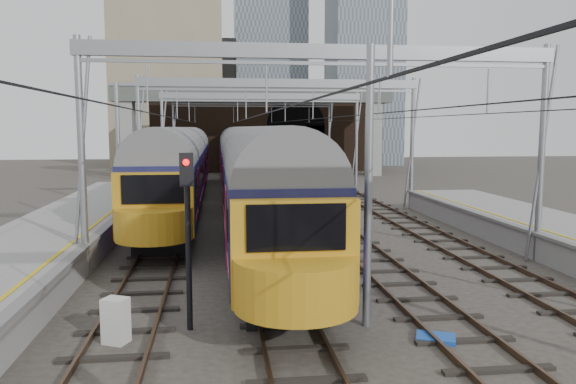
{
  "coord_description": "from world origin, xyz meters",
  "views": [
    {
      "loc": [
        -3.68,
        -11.42,
        5.01
      ],
      "look_at": [
        -0.88,
        10.98,
        2.4
      ],
      "focal_mm": 35.0,
      "sensor_mm": 36.0,
      "label": 1
    }
  ],
  "objects": [
    {
      "name": "ground",
      "position": [
        0.0,
        0.0,
        0.0
      ],
      "size": [
        160.0,
        160.0,
        0.0
      ],
      "primitive_type": "plane",
      "color": "#38332D",
      "rests_on": "ground"
    },
    {
      "name": "tracks",
      "position": [
        0.0,
        15.0,
        0.02
      ],
      "size": [
        14.4,
        80.0,
        0.22
      ],
      "color": "#4C3828",
      "rests_on": "ground"
    },
    {
      "name": "overhead_line",
      "position": [
        0.0,
        21.49,
        6.57
      ],
      "size": [
        16.8,
        80.0,
        8.0
      ],
      "color": "gray",
      "rests_on": "ground"
    },
    {
      "name": "retaining_wall",
      "position": [
        1.4,
        51.93,
        4.33
      ],
      "size": [
        28.0,
        2.75,
        9.0
      ],
      "color": "#301F15",
      "rests_on": "ground"
    },
    {
      "name": "overbridge",
      "position": [
        0.0,
        46.0,
        7.27
      ],
      "size": [
        28.0,
        3.0,
        9.25
      ],
      "color": "gray",
      "rests_on": "ground"
    },
    {
      "name": "city_skyline",
      "position": [
        2.73,
        70.48,
        17.09
      ],
      "size": [
        37.5,
        27.5,
        60.0
      ],
      "color": "tan",
      "rests_on": "ground"
    },
    {
      "name": "train_main",
      "position": [
        -2.0,
        34.91,
        2.59
      ],
      "size": [
        2.97,
        68.69,
        5.06
      ],
      "color": "black",
      "rests_on": "ground"
    },
    {
      "name": "train_second",
      "position": [
        -6.0,
        25.88,
        2.58
      ],
      "size": [
        2.95,
        34.12,
        5.03
      ],
      "color": "black",
      "rests_on": "ground"
    },
    {
      "name": "signal_near_left",
      "position": [
        -4.43,
        2.2,
        2.82
      ],
      "size": [
        0.34,
        0.45,
        4.41
      ],
      "rotation": [
        0.0,
        0.0,
        0.2
      ],
      "color": "black",
      "rests_on": "ground"
    },
    {
      "name": "relay_cabinet",
      "position": [
        -6.1,
        1.6,
        0.54
      ],
      "size": [
        0.67,
        0.63,
        1.07
      ],
      "primitive_type": "cube",
      "rotation": [
        0.0,
        0.0,
        -0.44
      ],
      "color": "silver",
      "rests_on": "ground"
    },
    {
      "name": "equip_cover_a",
      "position": [
        -0.98,
        6.69,
        0.05
      ],
      "size": [
        0.98,
        0.77,
        0.1
      ],
      "primitive_type": "cube",
      "rotation": [
        0.0,
        0.0,
        -0.19
      ],
      "color": "#184CB6",
      "rests_on": "ground"
    },
    {
      "name": "equip_cover_b",
      "position": [
        -1.94,
        4.76,
        0.05
      ],
      "size": [
        0.96,
        0.75,
        0.1
      ],
      "primitive_type": "cube",
      "rotation": [
        0.0,
        0.0,
        0.16
      ],
      "color": "#184CB6",
      "rests_on": "ground"
    },
    {
      "name": "equip_cover_c",
      "position": [
        1.38,
        0.83,
        0.05
      ],
      "size": [
        1.07,
        0.93,
        0.11
      ],
      "primitive_type": "cube",
      "rotation": [
        0.0,
        0.0,
        -0.39
      ],
      "color": "#184CB6",
      "rests_on": "ground"
    }
  ]
}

